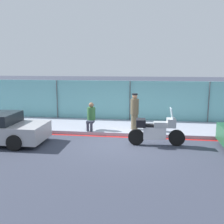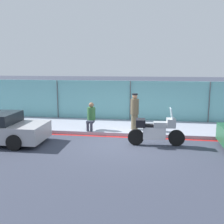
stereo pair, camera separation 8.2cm
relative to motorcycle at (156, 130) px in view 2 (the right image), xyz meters
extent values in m
plane|color=#333847|center=(-1.33, 0.02, -0.61)|extent=(120.00, 120.00, 0.00)
cube|color=#8E93A3|center=(-1.33, 2.54, -0.53)|extent=(30.73, 2.94, 0.16)
cube|color=red|center=(-1.33, 0.99, -0.61)|extent=(30.73, 0.18, 0.01)
cube|color=#6BB2B7|center=(-1.33, 4.10, 0.53)|extent=(29.19, 0.08, 2.29)
cylinder|color=#4C4C51|center=(-5.46, 4.00, 0.53)|extent=(0.05, 0.05, 2.29)
cylinder|color=#4C4C51|center=(-1.33, 4.00, 0.53)|extent=(0.05, 0.05, 2.29)
cylinder|color=#4C4C51|center=(2.81, 4.00, 0.53)|extent=(0.05, 0.05, 2.29)
cylinder|color=black|center=(0.82, 0.06, -0.29)|extent=(0.64, 0.18, 0.63)
cylinder|color=black|center=(-0.77, -0.05, -0.29)|extent=(0.64, 0.18, 0.63)
cube|color=silver|center=(-0.06, 0.00, -0.11)|extent=(0.89, 0.34, 0.50)
cube|color=#999EA3|center=(0.17, 0.01, 0.23)|extent=(0.54, 0.34, 0.22)
cube|color=black|center=(-0.15, -0.01, 0.19)|extent=(0.62, 0.32, 0.10)
cube|color=#999EA3|center=(0.58, 0.04, 0.31)|extent=(0.35, 0.50, 0.34)
cube|color=silver|center=(0.58, 0.04, 0.69)|extent=(0.13, 0.43, 0.42)
cube|color=black|center=(-0.60, -0.04, 0.29)|extent=(0.39, 0.53, 0.30)
cylinder|color=brown|center=(-0.95, 1.88, -0.10)|extent=(0.31, 0.31, 0.72)
cylinder|color=brown|center=(-0.95, 1.88, 0.62)|extent=(0.38, 0.38, 0.72)
sphere|color=#A37556|center=(-0.95, 1.88, 1.10)|extent=(0.24, 0.24, 0.24)
cylinder|color=black|center=(-0.95, 1.88, 1.20)|extent=(0.27, 0.27, 0.05)
cylinder|color=#2D3342|center=(-3.03, 1.18, -0.25)|extent=(0.12, 0.12, 0.41)
cylinder|color=#2D3342|center=(-2.86, 1.18, -0.25)|extent=(0.12, 0.12, 0.41)
cube|color=#2D3342|center=(-2.95, 1.39, -0.05)|extent=(0.32, 0.41, 0.10)
cylinder|color=#2D6033|center=(-2.95, 1.59, 0.29)|extent=(0.37, 0.37, 0.58)
sphere|color=brown|center=(-2.95, 1.59, 0.70)|extent=(0.23, 0.23, 0.23)
cylinder|color=black|center=(-5.23, 0.27, -0.31)|extent=(0.61, 0.23, 0.60)
cylinder|color=black|center=(-5.20, -1.38, -0.31)|extent=(0.61, 0.23, 0.60)
camera|label=1|loc=(-0.31, -10.14, 2.55)|focal=42.00mm
camera|label=2|loc=(-0.23, -10.13, 2.55)|focal=42.00mm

